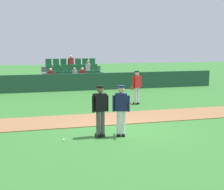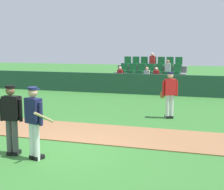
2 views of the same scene
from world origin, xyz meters
The scene contains 8 objects.
ground_plane centered at (0.00, 0.00, 0.00)m, with size 80.00×80.00×0.00m, color #33702D.
infield_dirt_path centered at (0.00, 1.90, 0.01)m, with size 28.00×2.24×0.03m, color #936642.
dugout_fence centered at (0.00, 10.59, 0.58)m, with size 20.00×0.16×1.17m, color #234C38.
stadium_bleachers centered at (0.00, 12.46, 0.62)m, with size 4.45×2.95×2.30m.
batter_navy_jersey centered at (-0.28, -0.76, 0.97)m, with size 0.59×0.80×1.76m.
umpire_home_plate centered at (-0.99, -0.62, 1.00)m, with size 0.59×0.34×1.76m.
runner_red_jersey centered at (2.20, 4.76, 0.96)m, with size 0.66×0.41×1.76m.
baseball centered at (-2.26, -0.78, 0.04)m, with size 0.07×0.07×0.07m, color white.
Camera 1 is at (-3.41, -11.14, 3.14)m, focal length 52.38 mm.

